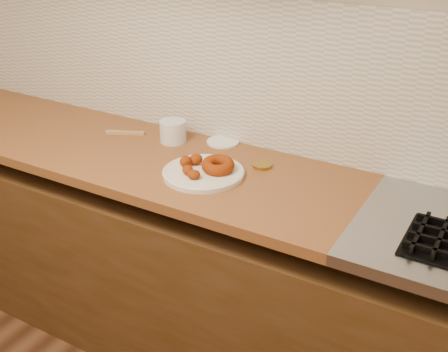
% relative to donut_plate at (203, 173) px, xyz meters
% --- Properties ---
extents(wall_back, '(4.00, 0.02, 2.70)m').
position_rel_donut_plate_xyz_m(wall_back, '(0.08, 0.36, 0.44)').
color(wall_back, tan).
rests_on(wall_back, ground).
extents(base_cabinet, '(3.60, 0.60, 0.77)m').
position_rel_donut_plate_xyz_m(base_cabinet, '(0.08, 0.05, -0.52)').
color(base_cabinet, '#4F321C').
rests_on(base_cabinet, floor).
extents(butcher_block, '(2.30, 0.62, 0.04)m').
position_rel_donut_plate_xyz_m(butcher_block, '(-0.57, 0.05, -0.03)').
color(butcher_block, brown).
rests_on(butcher_block, base_cabinet).
extents(backsplash, '(3.60, 0.02, 0.60)m').
position_rel_donut_plate_xyz_m(backsplash, '(0.08, 0.35, 0.29)').
color(backsplash, beige).
rests_on(backsplash, wall_back).
extents(donut_plate, '(0.30, 0.30, 0.02)m').
position_rel_donut_plate_xyz_m(donut_plate, '(0.00, 0.00, 0.00)').
color(donut_plate, silver).
rests_on(donut_plate, butcher_block).
extents(ring_donut, '(0.18, 0.18, 0.06)m').
position_rel_donut_plate_xyz_m(ring_donut, '(0.04, 0.03, 0.03)').
color(ring_donut, maroon).
rests_on(ring_donut, donut_plate).
extents(fried_dough_chunks, '(0.13, 0.16, 0.04)m').
position_rel_donut_plate_xyz_m(fried_dough_chunks, '(-0.05, -0.01, 0.03)').
color(fried_dough_chunks, maroon).
rests_on(fried_dough_chunks, donut_plate).
extents(plastic_tub, '(0.12, 0.12, 0.09)m').
position_rel_donut_plate_xyz_m(plastic_tub, '(-0.28, 0.21, 0.04)').
color(plastic_tub, silver).
rests_on(plastic_tub, butcher_block).
extents(tub_lid, '(0.14, 0.14, 0.01)m').
position_rel_donut_plate_xyz_m(tub_lid, '(-0.09, 0.30, -0.00)').
color(tub_lid, white).
rests_on(tub_lid, butcher_block).
extents(brass_jar_lid, '(0.08, 0.08, 0.01)m').
position_rel_donut_plate_xyz_m(brass_jar_lid, '(0.16, 0.17, -0.00)').
color(brass_jar_lid, '#A4832C').
rests_on(brass_jar_lid, butcher_block).
extents(wooden_utensil, '(0.17, 0.09, 0.01)m').
position_rel_donut_plate_xyz_m(wooden_utensil, '(-0.51, 0.17, -0.00)').
color(wooden_utensil, '#A97E4F').
rests_on(wooden_utensil, butcher_block).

